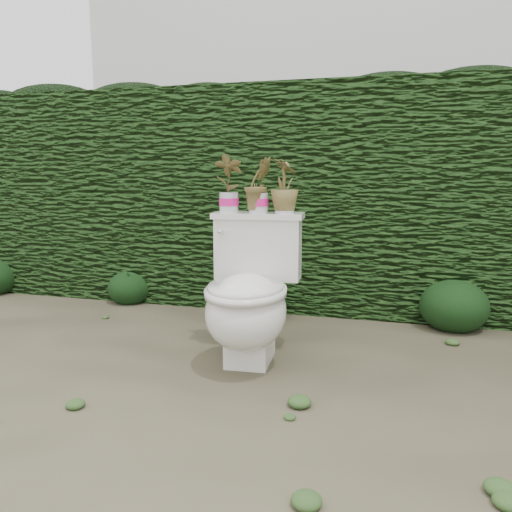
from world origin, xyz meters
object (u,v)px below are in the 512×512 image
(toilet, at_px, (249,297))
(potted_plant_left, at_px, (229,185))
(potted_plant_right, at_px, (285,187))
(potted_plant_center, at_px, (258,186))

(toilet, bearing_deg, potted_plant_left, 124.81)
(potted_plant_left, bearing_deg, potted_plant_right, -171.59)
(toilet, bearing_deg, potted_plant_right, 58.69)
(potted_plant_right, bearing_deg, potted_plant_left, 61.17)
(toilet, height_order, potted_plant_left, potted_plant_left)
(potted_plant_right, bearing_deg, potted_plant_center, 61.17)
(toilet, xyz_separation_m, potted_plant_right, (0.13, 0.25, 0.56))
(potted_plant_center, xyz_separation_m, potted_plant_right, (0.14, 0.01, -0.00))
(potted_plant_right, bearing_deg, toilet, 119.86)
(toilet, distance_m, potted_plant_left, 0.64)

